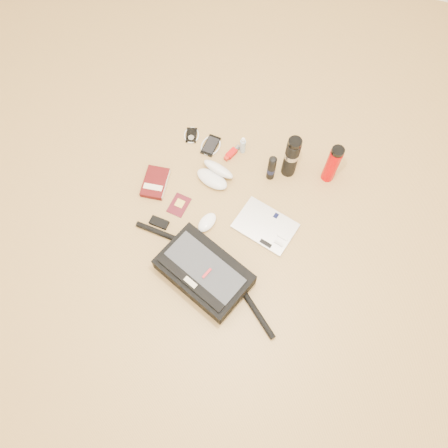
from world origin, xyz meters
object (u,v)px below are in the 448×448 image
at_px(thermos_red, 332,164).
at_px(laptop, 265,226).
at_px(book, 155,183).
at_px(messenger_bag, 204,272).
at_px(thermos_black, 291,157).

bearing_deg(thermos_red, laptop, -119.75).
bearing_deg(laptop, book, -169.91).
height_order(book, thermos_red, thermos_red).
bearing_deg(messenger_bag, book, 158.34).
distance_m(messenger_bag, book, 0.56).
relative_size(book, thermos_black, 0.70).
bearing_deg(book, messenger_bag, -50.60).
xyz_separation_m(book, thermos_black, (0.62, 0.30, 0.12)).
bearing_deg(thermos_black, thermos_red, 10.31).
relative_size(messenger_bag, thermos_black, 2.92).
bearing_deg(thermos_black, messenger_bag, -107.38).
bearing_deg(book, laptop, -11.89).
xyz_separation_m(laptop, thermos_red, (0.22, 0.38, 0.12)).
distance_m(book, thermos_red, 0.90).
distance_m(messenger_bag, thermos_black, 0.72).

